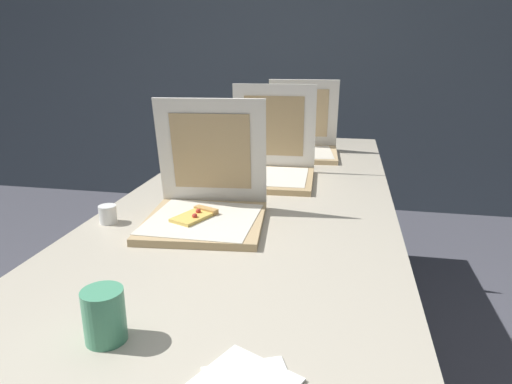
% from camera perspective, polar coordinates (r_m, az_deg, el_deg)
% --- Properties ---
extents(wall_back, '(10.00, 0.10, 2.60)m').
position_cam_1_polar(wall_back, '(3.71, 6.84, 18.09)').
color(wall_back, '#4C5660').
rests_on(wall_back, ground).
extents(table, '(0.95, 2.33, 0.74)m').
position_cam_1_polar(table, '(1.70, 0.47, -1.56)').
color(table, '#BCB29E').
rests_on(table, ground).
extents(pizza_box_front, '(0.38, 0.39, 0.37)m').
position_cam_1_polar(pizza_box_front, '(1.40, -6.31, -1.68)').
color(pizza_box_front, tan).
rests_on(pizza_box_front, table).
extents(pizza_box_middle, '(0.37, 0.37, 0.37)m').
position_cam_1_polar(pizza_box_middle, '(1.86, 1.75, 3.24)').
color(pizza_box_middle, tan).
rests_on(pizza_box_middle, table).
extents(pizza_box_back, '(0.37, 0.37, 0.37)m').
position_cam_1_polar(pizza_box_back, '(2.31, 5.70, 5.94)').
color(pizza_box_back, tan).
rests_on(pizza_box_back, table).
extents(cup_white_far, '(0.05, 0.05, 0.06)m').
position_cam_1_polar(cup_white_far, '(2.05, -5.08, 3.76)').
color(cup_white_far, white).
rests_on(cup_white_far, table).
extents(cup_white_near_left, '(0.05, 0.05, 0.06)m').
position_cam_1_polar(cup_white_near_left, '(1.47, -18.02, -2.66)').
color(cup_white_near_left, white).
rests_on(cup_white_near_left, table).
extents(cup_printed_front, '(0.08, 0.08, 0.10)m').
position_cam_1_polar(cup_printed_front, '(0.90, -18.42, -14.42)').
color(cup_printed_front, '#4C9E75').
rests_on(cup_printed_front, table).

